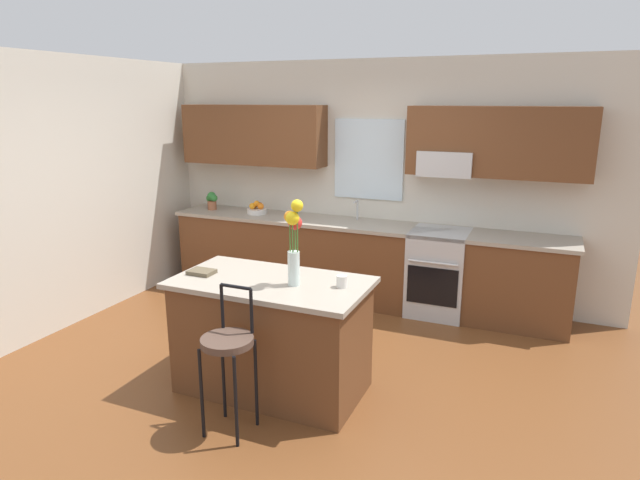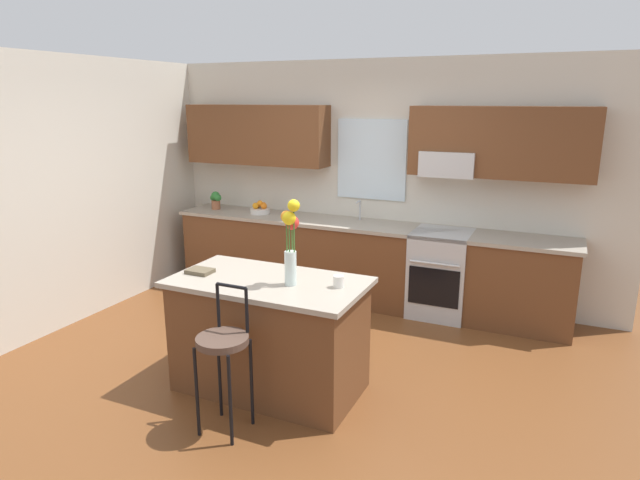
{
  "view_description": "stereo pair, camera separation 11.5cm",
  "coord_description": "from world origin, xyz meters",
  "px_view_note": "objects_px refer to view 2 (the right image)",
  "views": [
    {
      "loc": [
        1.92,
        -3.94,
        2.27
      ],
      "look_at": [
        0.01,
        0.55,
        1.0
      ],
      "focal_mm": 30.52,
      "sensor_mm": 36.0,
      "label": 1
    },
    {
      "loc": [
        2.02,
        -3.89,
        2.27
      ],
      "look_at": [
        0.01,
        0.55,
        1.0
      ],
      "focal_mm": 30.52,
      "sensor_mm": 36.0,
      "label": 2
    }
  ],
  "objects_px": {
    "oven_range": "(440,273)",
    "flower_vase": "(291,236)",
    "cookbook": "(200,271)",
    "kitchen_island": "(269,335)",
    "bar_stool_near": "(223,347)",
    "mug_ceramic": "(338,282)",
    "fruit_bowl_oranges": "(260,209)",
    "potted_plant_small": "(216,199)"
  },
  "relations": [
    {
      "from": "oven_range",
      "to": "flower_vase",
      "type": "bearing_deg",
      "value": -107.56
    },
    {
      "from": "cookbook",
      "to": "kitchen_island",
      "type": "bearing_deg",
      "value": 7.65
    },
    {
      "from": "kitchen_island",
      "to": "bar_stool_near",
      "type": "height_order",
      "value": "bar_stool_near"
    },
    {
      "from": "kitchen_island",
      "to": "mug_ceramic",
      "type": "height_order",
      "value": "mug_ceramic"
    },
    {
      "from": "oven_range",
      "to": "bar_stool_near",
      "type": "height_order",
      "value": "bar_stool_near"
    },
    {
      "from": "fruit_bowl_oranges",
      "to": "potted_plant_small",
      "type": "relative_size",
      "value": 1.07
    },
    {
      "from": "bar_stool_near",
      "to": "mug_ceramic",
      "type": "xyz_separation_m",
      "value": [
        0.56,
        0.69,
        0.33
      ]
    },
    {
      "from": "bar_stool_near",
      "to": "cookbook",
      "type": "distance_m",
      "value": 0.85
    },
    {
      "from": "potted_plant_small",
      "to": "oven_range",
      "type": "bearing_deg",
      "value": -0.49
    },
    {
      "from": "fruit_bowl_oranges",
      "to": "cookbook",
      "type": "bearing_deg",
      "value": -71.32
    },
    {
      "from": "cookbook",
      "to": "fruit_bowl_oranges",
      "type": "bearing_deg",
      "value": 108.68
    },
    {
      "from": "bar_stool_near",
      "to": "flower_vase",
      "type": "distance_m",
      "value": 0.92
    },
    {
      "from": "fruit_bowl_oranges",
      "to": "oven_range",
      "type": "bearing_deg",
      "value": -0.7
    },
    {
      "from": "cookbook",
      "to": "fruit_bowl_oranges",
      "type": "xyz_separation_m",
      "value": [
        -0.75,
        2.22,
        0.04
      ]
    },
    {
      "from": "cookbook",
      "to": "mug_ceramic",
      "type": "bearing_deg",
      "value": 7.23
    },
    {
      "from": "flower_vase",
      "to": "potted_plant_small",
      "type": "height_order",
      "value": "flower_vase"
    },
    {
      "from": "potted_plant_small",
      "to": "bar_stool_near",
      "type": "bearing_deg",
      "value": -54.56
    },
    {
      "from": "mug_ceramic",
      "to": "potted_plant_small",
      "type": "distance_m",
      "value": 3.27
    },
    {
      "from": "kitchen_island",
      "to": "cookbook",
      "type": "bearing_deg",
      "value": -172.35
    },
    {
      "from": "mug_ceramic",
      "to": "fruit_bowl_oranges",
      "type": "distance_m",
      "value": 2.81
    },
    {
      "from": "mug_ceramic",
      "to": "cookbook",
      "type": "xyz_separation_m",
      "value": [
        -1.14,
        -0.14,
        -0.03
      ]
    },
    {
      "from": "bar_stool_near",
      "to": "flower_vase",
      "type": "relative_size",
      "value": 1.6
    },
    {
      "from": "oven_range",
      "to": "cookbook",
      "type": "distance_m",
      "value": 2.69
    },
    {
      "from": "fruit_bowl_oranges",
      "to": "potted_plant_small",
      "type": "height_order",
      "value": "potted_plant_small"
    },
    {
      "from": "kitchen_island",
      "to": "fruit_bowl_oranges",
      "type": "xyz_separation_m",
      "value": [
        -1.33,
        2.15,
        0.51
      ]
    },
    {
      "from": "oven_range",
      "to": "potted_plant_small",
      "type": "relative_size",
      "value": 4.11
    },
    {
      "from": "flower_vase",
      "to": "mug_ceramic",
      "type": "distance_m",
      "value": 0.49
    },
    {
      "from": "bar_stool_near",
      "to": "oven_range",
      "type": "bearing_deg",
      "value": 72.02
    },
    {
      "from": "cookbook",
      "to": "potted_plant_small",
      "type": "bearing_deg",
      "value": 122.09
    },
    {
      "from": "flower_vase",
      "to": "cookbook",
      "type": "height_order",
      "value": "flower_vase"
    },
    {
      "from": "cookbook",
      "to": "fruit_bowl_oranges",
      "type": "relative_size",
      "value": 0.83
    },
    {
      "from": "oven_range",
      "to": "flower_vase",
      "type": "height_order",
      "value": "flower_vase"
    },
    {
      "from": "kitchen_island",
      "to": "cookbook",
      "type": "xyz_separation_m",
      "value": [
        -0.58,
        -0.08,
        0.47
      ]
    },
    {
      "from": "oven_range",
      "to": "mug_ceramic",
      "type": "height_order",
      "value": "mug_ceramic"
    },
    {
      "from": "oven_range",
      "to": "kitchen_island",
      "type": "height_order",
      "value": "same"
    },
    {
      "from": "kitchen_island",
      "to": "mug_ceramic",
      "type": "xyz_separation_m",
      "value": [
        0.56,
        0.07,
        0.5
      ]
    },
    {
      "from": "flower_vase",
      "to": "potted_plant_small",
      "type": "xyz_separation_m",
      "value": [
        -2.18,
        2.17,
        -0.25
      ]
    },
    {
      "from": "mug_ceramic",
      "to": "cookbook",
      "type": "height_order",
      "value": "mug_ceramic"
    },
    {
      "from": "kitchen_island",
      "to": "cookbook",
      "type": "height_order",
      "value": "cookbook"
    },
    {
      "from": "kitchen_island",
      "to": "fruit_bowl_oranges",
      "type": "relative_size",
      "value": 6.27
    },
    {
      "from": "oven_range",
      "to": "potted_plant_small",
      "type": "bearing_deg",
      "value": 179.51
    },
    {
      "from": "kitchen_island",
      "to": "potted_plant_small",
      "type": "distance_m",
      "value": 2.97
    }
  ]
}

